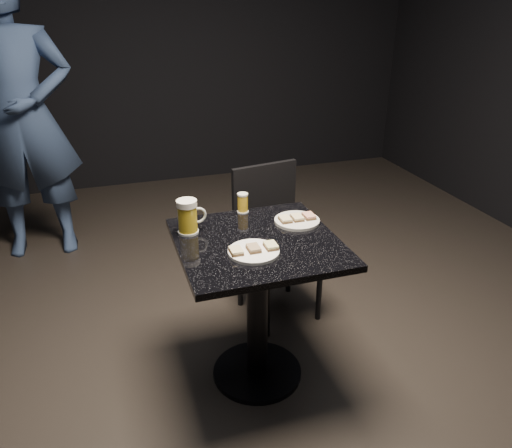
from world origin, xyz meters
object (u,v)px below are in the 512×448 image
(table, at_px, (257,287))
(chair, at_px, (274,232))
(plate_small, at_px, (297,221))
(beer_tumbler, at_px, (243,203))
(patron, at_px, (23,118))
(beer_mug, at_px, (188,216))
(plate_large, at_px, (254,252))

(table, distance_m, chair, 0.61)
(plate_small, height_order, chair, chair)
(table, distance_m, beer_tumbler, 0.43)
(beer_tumbler, xyz_separation_m, chair, (0.25, 0.22, -0.30))
(table, relative_size, chair, 0.86)
(plate_small, height_order, patron, patron)
(beer_mug, height_order, chair, beer_mug)
(table, xyz_separation_m, beer_tumbler, (0.03, 0.32, 0.29))
(beer_tumbler, relative_size, chair, 0.11)
(patron, relative_size, chair, 2.24)
(beer_mug, bearing_deg, chair, 34.17)
(plate_small, relative_size, chair, 0.25)
(plate_small, distance_m, beer_tumbler, 0.29)
(patron, height_order, table, patron)
(beer_tumbler, height_order, chair, chair)
(plate_large, height_order, beer_tumbler, beer_tumbler)
(plate_large, distance_m, table, 0.28)
(table, xyz_separation_m, chair, (0.27, 0.54, -0.01))
(plate_small, height_order, table, plate_small)
(plate_large, xyz_separation_m, chair, (0.33, 0.65, -0.26))
(plate_small, relative_size, beer_mug, 1.36)
(beer_mug, bearing_deg, plate_small, -5.14)
(plate_large, distance_m, plate_small, 0.37)
(patron, distance_m, table, 2.13)
(plate_large, height_order, table, plate_large)
(table, relative_size, beer_tumbler, 7.65)
(chair, bearing_deg, table, -116.96)
(plate_large, relative_size, beer_tumbler, 2.21)
(patron, distance_m, beer_tumbler, 1.84)
(plate_small, bearing_deg, beer_mug, 174.86)
(beer_mug, bearing_deg, beer_tumbler, 26.39)
(patron, xyz_separation_m, beer_tumbler, (1.10, -1.46, -0.17))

